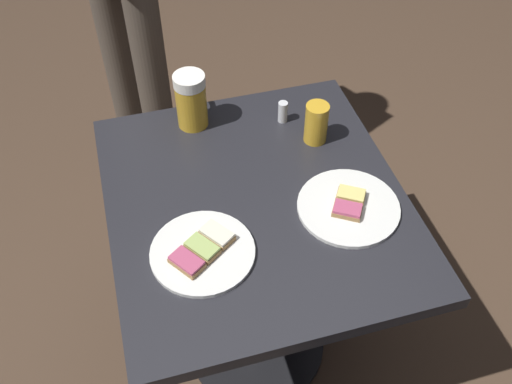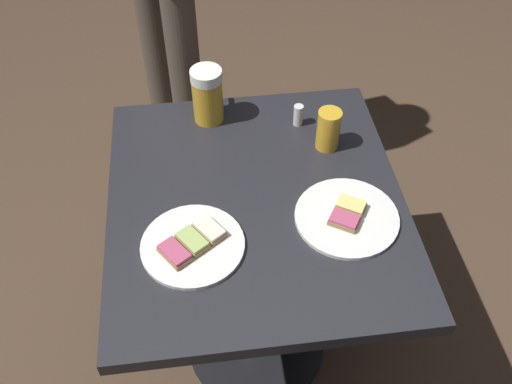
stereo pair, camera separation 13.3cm
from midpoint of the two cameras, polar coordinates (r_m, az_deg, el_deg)
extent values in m
plane|color=#4C3828|center=(1.93, 2.03, -14.95)|extent=(6.00, 6.00, 0.00)
cylinder|color=black|center=(1.93, 2.04, -14.85)|extent=(0.44, 0.44, 0.01)
cylinder|color=black|center=(1.63, 2.36, -9.15)|extent=(0.09, 0.09, 0.68)
cube|color=#232328|center=(1.36, 2.80, -1.24)|extent=(0.77, 0.70, 0.04)
cylinder|color=white|center=(1.25, -3.32, -5.52)|extent=(0.23, 0.23, 0.01)
cube|color=#9E7547|center=(1.22, -5.05, -6.39)|extent=(0.08, 0.08, 0.01)
cube|color=#BC4C70|center=(1.22, -5.08, -6.11)|extent=(0.08, 0.07, 0.01)
cube|color=#9E7547|center=(1.24, -3.34, -5.21)|extent=(0.08, 0.08, 0.01)
cube|color=#ADC66B|center=(1.23, -3.36, -4.93)|extent=(0.08, 0.07, 0.01)
cube|color=#9E7547|center=(1.26, -1.69, -4.07)|extent=(0.08, 0.08, 0.01)
cube|color=white|center=(1.25, -1.70, -3.78)|extent=(0.08, 0.07, 0.01)
cylinder|color=white|center=(1.33, 11.91, -2.65)|extent=(0.24, 0.24, 0.01)
cube|color=#9E7547|center=(1.30, 11.69, -3.06)|extent=(0.07, 0.08, 0.01)
cube|color=#BC4C70|center=(1.30, 11.75, -2.78)|extent=(0.07, 0.07, 0.01)
cube|color=#9E7547|center=(1.33, 12.27, -1.64)|extent=(0.07, 0.08, 0.01)
cube|color=#EFE07A|center=(1.33, 12.34, -1.35)|extent=(0.07, 0.07, 0.01)
cylinder|color=gold|center=(1.51, -2.31, 9.07)|extent=(0.08, 0.08, 0.12)
cylinder|color=white|center=(1.47, -2.40, 11.43)|extent=(0.08, 0.08, 0.03)
torus|color=silver|center=(1.55, -2.45, 10.44)|extent=(0.08, 0.02, 0.08)
cylinder|color=gold|center=(1.46, 9.87, 6.04)|extent=(0.06, 0.06, 0.11)
cylinder|color=silver|center=(1.53, 6.76, 7.52)|extent=(0.03, 0.03, 0.06)
cylinder|color=#51473D|center=(2.07, -5.07, 9.94)|extent=(0.11, 0.11, 0.92)
cylinder|color=#51473D|center=(2.23, -8.00, 12.75)|extent=(0.11, 0.11, 0.92)
camera|label=1|loc=(0.07, -87.13, 3.11)|focal=40.02mm
camera|label=2|loc=(0.07, 92.87, -3.11)|focal=40.02mm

